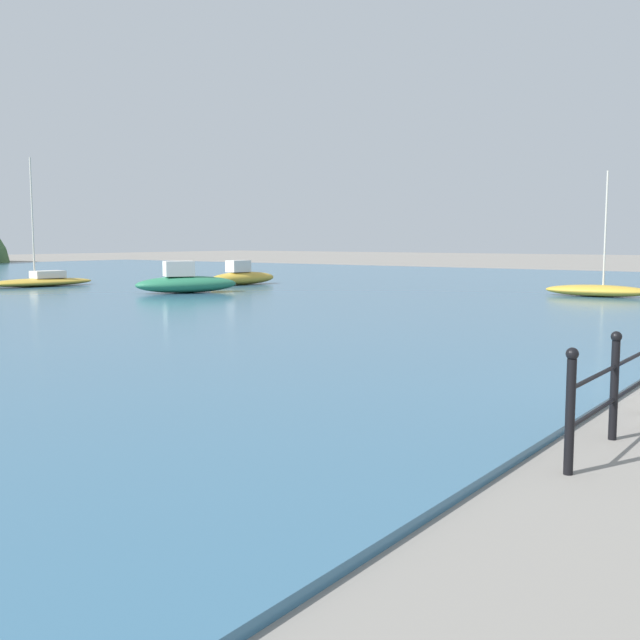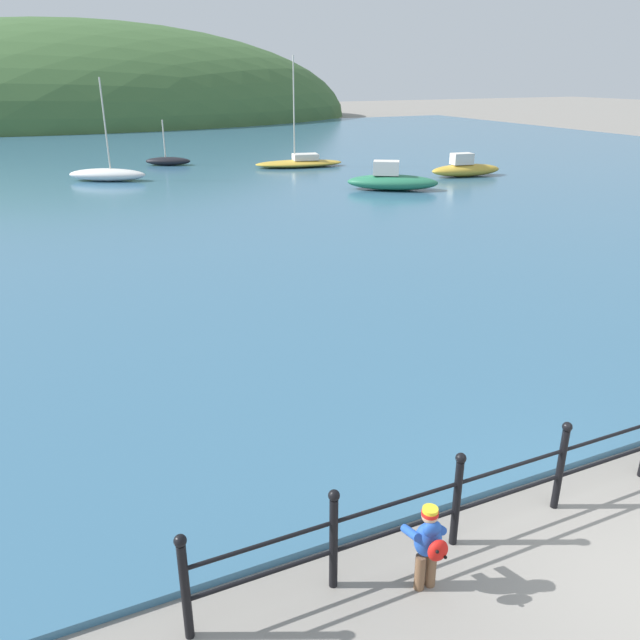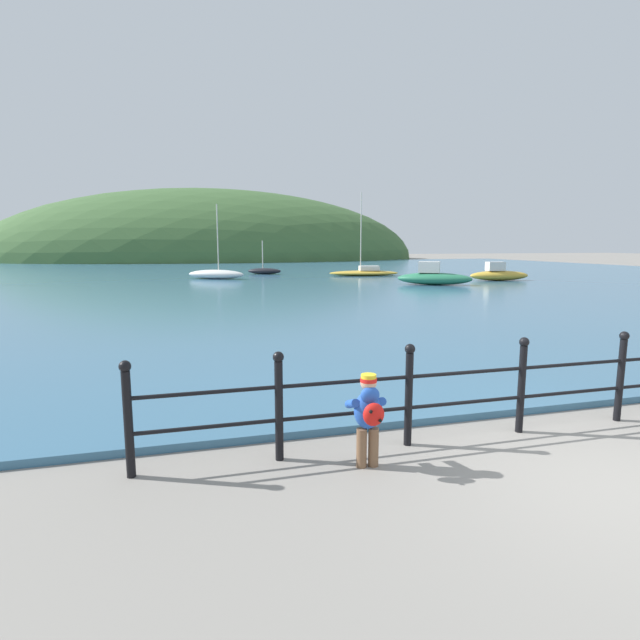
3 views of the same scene
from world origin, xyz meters
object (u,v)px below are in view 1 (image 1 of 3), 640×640
boat_twin_mast (243,277)px  boat_green_fishing (186,283)px  boat_far_left (598,290)px  boat_nearest_quay (41,281)px

boat_twin_mast → boat_green_fishing: bearing=-161.5°
boat_twin_mast → boat_green_fishing: 5.62m
boat_twin_mast → boat_far_left: bearing=-81.5°
boat_far_left → boat_twin_mast: bearing=98.5°
boat_green_fishing → boat_twin_mast: bearing=18.5°
boat_far_left → boat_nearest_quay: size_ratio=0.80×
boat_far_left → boat_nearest_quay: (-8.56, 22.02, 0.01)m
boat_twin_mast → boat_green_fishing: size_ratio=0.92×
boat_far_left → boat_green_fishing: 15.71m
boat_far_left → boat_green_fishing: (-7.65, 13.72, 0.17)m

